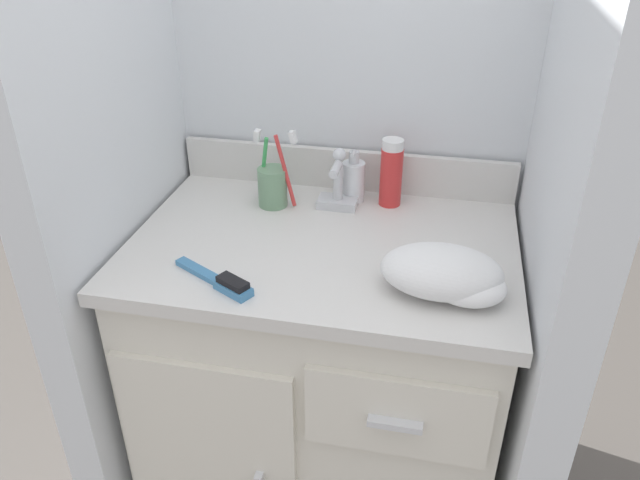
{
  "coord_description": "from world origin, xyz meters",
  "views": [
    {
      "loc": [
        0.23,
        -1.1,
        1.44
      ],
      "look_at": [
        0.0,
        -0.03,
        0.8
      ],
      "focal_mm": 35.0,
      "sensor_mm": 36.0,
      "label": 1
    }
  ],
  "objects_px": {
    "soap_dispenser": "(353,180)",
    "shaving_cream_can": "(391,173)",
    "hairbrush": "(222,281)",
    "hand_towel": "(447,275)",
    "toothbrush_cup": "(273,185)"
  },
  "relations": [
    {
      "from": "soap_dispenser",
      "to": "shaving_cream_can",
      "type": "distance_m",
      "value": 0.09
    },
    {
      "from": "hairbrush",
      "to": "hand_towel",
      "type": "bearing_deg",
      "value": 37.79
    },
    {
      "from": "shaving_cream_can",
      "to": "hand_towel",
      "type": "xyz_separation_m",
      "value": [
        0.14,
        -0.34,
        -0.04
      ]
    },
    {
      "from": "hand_towel",
      "to": "shaving_cream_can",
      "type": "bearing_deg",
      "value": 112.75
    },
    {
      "from": "hairbrush",
      "to": "soap_dispenser",
      "type": "bearing_deg",
      "value": 94.84
    },
    {
      "from": "toothbrush_cup",
      "to": "hand_towel",
      "type": "xyz_separation_m",
      "value": [
        0.4,
        -0.28,
        -0.01
      ]
    },
    {
      "from": "shaving_cream_can",
      "to": "hairbrush",
      "type": "xyz_separation_m",
      "value": [
        -0.26,
        -0.4,
        -0.07
      ]
    },
    {
      "from": "toothbrush_cup",
      "to": "shaving_cream_can",
      "type": "height_order",
      "value": "toothbrush_cup"
    },
    {
      "from": "shaving_cream_can",
      "to": "hand_towel",
      "type": "bearing_deg",
      "value": -67.25
    },
    {
      "from": "toothbrush_cup",
      "to": "shaving_cream_can",
      "type": "distance_m",
      "value": 0.27
    },
    {
      "from": "toothbrush_cup",
      "to": "hand_towel",
      "type": "bearing_deg",
      "value": -34.35
    },
    {
      "from": "soap_dispenser",
      "to": "hand_towel",
      "type": "height_order",
      "value": "soap_dispenser"
    },
    {
      "from": "hairbrush",
      "to": "toothbrush_cup",
      "type": "bearing_deg",
      "value": 118.15
    },
    {
      "from": "toothbrush_cup",
      "to": "hairbrush",
      "type": "relative_size",
      "value": 1.02
    },
    {
      "from": "hand_towel",
      "to": "toothbrush_cup",
      "type": "bearing_deg",
      "value": 145.65
    }
  ]
}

